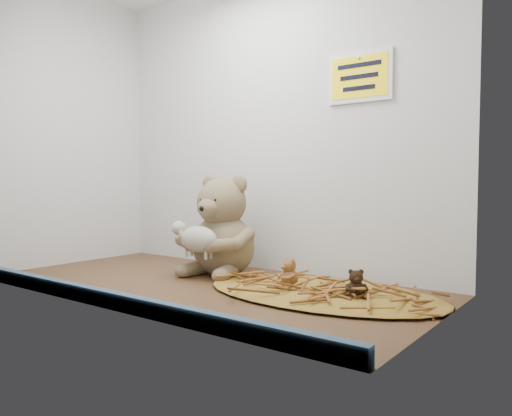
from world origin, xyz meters
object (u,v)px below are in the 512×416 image
Objects in this scene: toy_lamb at (198,239)px; mini_teddy_tan at (290,271)px; mini_teddy_brown at (356,282)px; main_teddy at (223,225)px.

mini_teddy_tan is at bearing 10.85° from toy_lamb.
toy_lamb is 2.27× the size of mini_teddy_tan.
toy_lamb is 46.45cm from mini_teddy_brown.
main_teddy is 4.19× the size of mini_teddy_tan.
mini_teddy_brown is at bearing 3.72° from toy_lamb.
mini_teddy_tan is at bearing 139.52° from mini_teddy_brown.
main_teddy is at bearing -164.59° from mini_teddy_tan.
main_teddy is at bearing 90.00° from toy_lamb.
mini_teddy_brown is at bearing 20.43° from mini_teddy_tan.
toy_lamb is 27.91cm from mini_teddy_tan.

